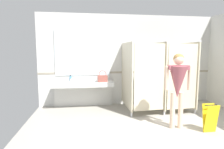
# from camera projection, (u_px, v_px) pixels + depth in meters

# --- Properties ---
(ground_plane) EXTENTS (6.02, 6.08, 0.10)m
(ground_plane) POSITION_uv_depth(u_px,v_px,m) (168.00, 144.00, 3.54)
(ground_plane) COLOR #9E998E
(wall_back) EXTENTS (6.02, 0.12, 2.90)m
(wall_back) POSITION_uv_depth(u_px,v_px,m) (132.00, 60.00, 6.11)
(wall_back) COLOR silver
(wall_back) RESTS_ON ground_plane
(wall_back_tile_band) EXTENTS (6.02, 0.01, 0.06)m
(wall_back_tile_band) POSITION_uv_depth(u_px,v_px,m) (133.00, 72.00, 6.10)
(wall_back_tile_band) COLOR #9E937F
(wall_back_tile_band) RESTS_ON wall_back
(vanity_counter) EXTENTS (1.81, 0.60, 0.94)m
(vanity_counter) POSITION_uv_depth(u_px,v_px,m) (83.00, 88.00, 5.70)
(vanity_counter) COLOR silver
(vanity_counter) RESTS_ON ground_plane
(mirror_panel) EXTENTS (1.71, 0.02, 1.40)m
(mirror_panel) POSITION_uv_depth(u_px,v_px,m) (83.00, 53.00, 5.79)
(mirror_panel) COLOR silver
(mirror_panel) RESTS_ON wall_back
(bathroom_stalls) EXTENTS (1.89, 1.36, 2.02)m
(bathroom_stalls) POSITION_uv_depth(u_px,v_px,m) (159.00, 75.00, 5.32)
(bathroom_stalls) COLOR beige
(bathroom_stalls) RESTS_ON ground_plane
(person_standing) EXTENTS (0.58, 0.45, 1.68)m
(person_standing) POSITION_uv_depth(u_px,v_px,m) (178.00, 82.00, 4.05)
(person_standing) COLOR beige
(person_standing) RESTS_ON ground_plane
(handbag) EXTENTS (0.29, 0.15, 0.34)m
(handbag) POSITION_uv_depth(u_px,v_px,m) (103.00, 78.00, 5.51)
(handbag) COLOR #934C42
(handbag) RESTS_ON vanity_counter
(soap_dispenser) EXTENTS (0.07, 0.07, 0.18)m
(soap_dispenser) POSITION_uv_depth(u_px,v_px,m) (71.00, 78.00, 5.70)
(soap_dispenser) COLOR teal
(soap_dispenser) RESTS_ON vanity_counter
(paper_cup) EXTENTS (0.07, 0.07, 0.10)m
(paper_cup) POSITION_uv_depth(u_px,v_px,m) (71.00, 81.00, 5.41)
(paper_cup) COLOR white
(paper_cup) RESTS_ON vanity_counter
(wet_floor_sign) EXTENTS (0.28, 0.19, 0.61)m
(wet_floor_sign) POSITION_uv_depth(u_px,v_px,m) (210.00, 118.00, 3.93)
(wet_floor_sign) COLOR yellow
(wet_floor_sign) RESTS_ON ground_plane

